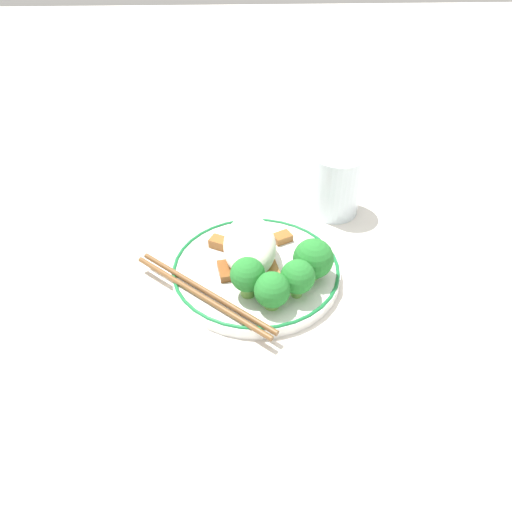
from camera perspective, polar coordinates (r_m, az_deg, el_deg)
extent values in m
plane|color=silver|center=(0.68, 0.00, -2.35)|extent=(3.00, 3.00, 0.00)
cylinder|color=white|center=(0.67, 0.00, -1.84)|extent=(0.23, 0.23, 0.02)
torus|color=#197238|center=(0.67, 0.00, -1.32)|extent=(0.22, 0.22, 0.00)
ellipsoid|color=white|center=(0.66, -0.72, 1.21)|extent=(0.11, 0.07, 0.06)
cylinder|color=#72AD4C|center=(0.63, -0.94, -3.83)|extent=(0.02, 0.02, 0.02)
sphere|color=#267A2D|center=(0.61, -0.96, -2.14)|extent=(0.04, 0.04, 0.04)
cylinder|color=#72AD4C|center=(0.61, 1.80, -5.37)|extent=(0.02, 0.02, 0.01)
sphere|color=#267A2D|center=(0.60, 1.84, -3.88)|extent=(0.04, 0.04, 0.04)
cylinder|color=#72AD4C|center=(0.63, 4.67, -3.97)|extent=(0.01, 0.01, 0.01)
sphere|color=#267A2D|center=(0.61, 4.78, -2.37)|extent=(0.04, 0.04, 0.04)
cylinder|color=#72AD4C|center=(0.66, 6.40, -2.00)|extent=(0.02, 0.02, 0.01)
sphere|color=#267A2D|center=(0.64, 6.56, -0.30)|extent=(0.05, 0.05, 0.05)
cube|color=brown|center=(0.66, -3.38, -1.68)|extent=(0.04, 0.03, 0.01)
cube|color=#995B28|center=(0.70, -3.80, 1.42)|extent=(0.03, 0.04, 0.01)
cube|color=#995B28|center=(0.71, 3.01, 2.12)|extent=(0.03, 0.03, 0.01)
cube|color=#9E6633|center=(0.65, 1.31, -1.76)|extent=(0.03, 0.03, 0.01)
cylinder|color=brown|center=(0.63, -6.38, -4.52)|extent=(0.15, 0.17, 0.01)
cylinder|color=brown|center=(0.63, -5.73, -4.02)|extent=(0.15, 0.17, 0.01)
cylinder|color=silver|center=(0.79, 9.08, 8.13)|extent=(0.08, 0.08, 0.10)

